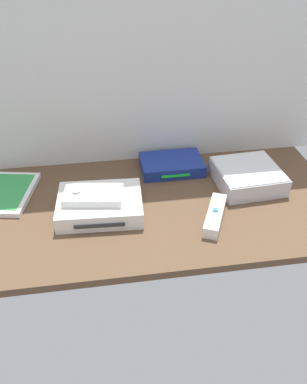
% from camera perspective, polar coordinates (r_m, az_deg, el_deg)
% --- Properties ---
extents(ground_plane, '(1.00, 0.48, 0.02)m').
position_cam_1_polar(ground_plane, '(1.04, 0.00, -2.24)').
color(ground_plane, brown).
rests_on(ground_plane, ground).
extents(back_wall, '(1.10, 0.01, 0.64)m').
position_cam_1_polar(back_wall, '(1.11, -2.00, 19.42)').
color(back_wall, silver).
rests_on(back_wall, ground).
extents(game_console, '(0.22, 0.17, 0.04)m').
position_cam_1_polar(game_console, '(1.01, -7.71, -1.84)').
color(game_console, white).
rests_on(game_console, ground_plane).
extents(mini_computer, '(0.18, 0.18, 0.05)m').
position_cam_1_polar(mini_computer, '(1.13, 13.41, 2.25)').
color(mini_computer, silver).
rests_on(mini_computer, ground_plane).
extents(game_case, '(0.17, 0.21, 0.02)m').
position_cam_1_polar(game_case, '(1.13, -20.49, -0.16)').
color(game_case, white).
rests_on(game_case, ground_plane).
extents(network_router, '(0.18, 0.13, 0.03)m').
position_cam_1_polar(network_router, '(1.17, 2.63, 3.96)').
color(network_router, navy).
rests_on(network_router, ground_plane).
extents(remote_wand, '(0.09, 0.15, 0.03)m').
position_cam_1_polar(remote_wand, '(0.99, 8.85, -3.35)').
color(remote_wand, white).
rests_on(remote_wand, ground_plane).
extents(remote_classic_pad, '(0.15, 0.10, 0.02)m').
position_cam_1_polar(remote_classic_pad, '(0.99, -8.70, -0.48)').
color(remote_classic_pad, white).
rests_on(remote_classic_pad, game_console).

